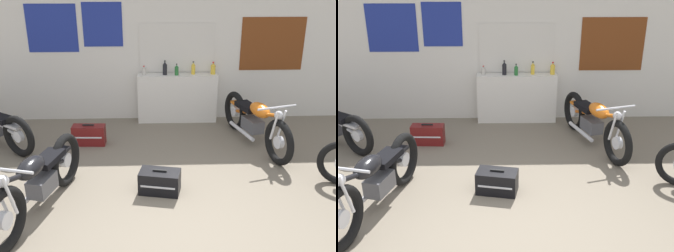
# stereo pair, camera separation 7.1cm
# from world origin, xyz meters

# --- Properties ---
(ground_plane) EXTENTS (24.00, 24.00, 0.00)m
(ground_plane) POSITION_xyz_m (0.00, 0.00, 0.00)
(ground_plane) COLOR #706656
(wall_back) EXTENTS (10.00, 0.07, 2.80)m
(wall_back) POSITION_xyz_m (0.01, 3.73, 1.40)
(wall_back) COLOR silver
(wall_back) RESTS_ON ground_plane
(sill_counter) EXTENTS (1.48, 0.28, 0.91)m
(sill_counter) POSITION_xyz_m (0.18, 3.56, 0.46)
(sill_counter) COLOR silver
(sill_counter) RESTS_ON ground_plane
(bottle_leftmost) EXTENTS (0.07, 0.07, 0.16)m
(bottle_leftmost) POSITION_xyz_m (-0.43, 3.57, 0.98)
(bottle_leftmost) COLOR #B7B2A8
(bottle_leftmost) RESTS_ON sill_counter
(bottle_left_center) EXTENTS (0.08, 0.08, 0.27)m
(bottle_left_center) POSITION_xyz_m (-0.05, 3.55, 1.03)
(bottle_left_center) COLOR black
(bottle_left_center) RESTS_ON sill_counter
(bottle_center) EXTENTS (0.07, 0.07, 0.21)m
(bottle_center) POSITION_xyz_m (0.17, 3.51, 1.00)
(bottle_center) COLOR #23662D
(bottle_center) RESTS_ON sill_counter
(bottle_right_center) EXTENTS (0.07, 0.07, 0.24)m
(bottle_right_center) POSITION_xyz_m (0.47, 3.57, 1.02)
(bottle_right_center) COLOR gold
(bottle_right_center) RESTS_ON sill_counter
(bottle_rightmost) EXTENTS (0.09, 0.09, 0.23)m
(bottle_rightmost) POSITION_xyz_m (0.84, 3.56, 1.01)
(bottle_rightmost) COLOR gold
(bottle_rightmost) RESTS_ON sill_counter
(motorcycle_black) EXTENTS (0.77, 2.06, 0.90)m
(motorcycle_black) POSITION_xyz_m (-1.63, 0.60, 0.42)
(motorcycle_black) COLOR black
(motorcycle_black) RESTS_ON ground_plane
(motorcycle_orange) EXTENTS (0.81, 2.07, 0.87)m
(motorcycle_orange) POSITION_xyz_m (1.39, 2.43, 0.41)
(motorcycle_orange) COLOR black
(motorcycle_orange) RESTS_ON ground_plane
(hard_case_darkred) EXTENTS (0.55, 0.24, 0.36)m
(hard_case_darkred) POSITION_xyz_m (-1.34, 2.53, 0.17)
(hard_case_darkred) COLOR maroon
(hard_case_darkred) RESTS_ON ground_plane
(hard_case_black) EXTENTS (0.58, 0.39, 0.33)m
(hard_case_black) POSITION_xyz_m (-0.19, 1.01, 0.15)
(hard_case_black) COLOR black
(hard_case_black) RESTS_ON ground_plane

